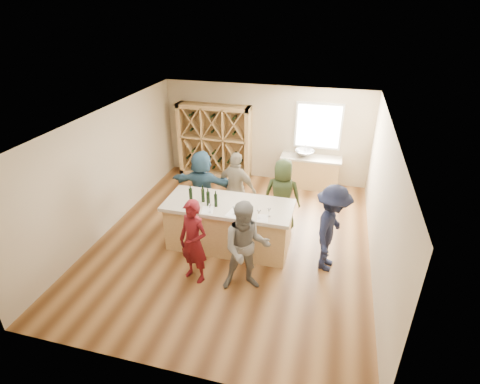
% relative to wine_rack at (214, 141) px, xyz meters
% --- Properties ---
extents(floor, '(6.00, 7.00, 0.10)m').
position_rel_wine_rack_xyz_m(floor, '(1.50, -3.27, -1.15)').
color(floor, brown).
rests_on(floor, ground).
extents(ceiling, '(6.00, 7.00, 0.10)m').
position_rel_wine_rack_xyz_m(ceiling, '(1.50, -3.27, 1.75)').
color(ceiling, white).
rests_on(ceiling, ground).
extents(wall_back, '(6.00, 0.10, 2.80)m').
position_rel_wine_rack_xyz_m(wall_back, '(1.50, 0.28, 0.30)').
color(wall_back, tan).
rests_on(wall_back, ground).
extents(wall_front, '(6.00, 0.10, 2.80)m').
position_rel_wine_rack_xyz_m(wall_front, '(1.50, -6.82, 0.30)').
color(wall_front, tan).
rests_on(wall_front, ground).
extents(wall_left, '(0.10, 7.00, 2.80)m').
position_rel_wine_rack_xyz_m(wall_left, '(-1.55, -3.27, 0.30)').
color(wall_left, tan).
rests_on(wall_left, ground).
extents(wall_right, '(0.10, 7.00, 2.80)m').
position_rel_wine_rack_xyz_m(wall_right, '(4.55, -3.27, 0.30)').
color(wall_right, tan).
rests_on(wall_right, ground).
extents(window_frame, '(1.30, 0.06, 1.30)m').
position_rel_wine_rack_xyz_m(window_frame, '(3.00, 0.20, 0.65)').
color(window_frame, white).
rests_on(window_frame, wall_back).
extents(window_pane, '(1.18, 0.01, 1.18)m').
position_rel_wine_rack_xyz_m(window_pane, '(3.00, 0.17, 0.65)').
color(window_pane, white).
rests_on(window_pane, wall_back).
extents(wine_rack, '(2.20, 0.45, 2.20)m').
position_rel_wine_rack_xyz_m(wine_rack, '(0.00, 0.00, 0.00)').
color(wine_rack, tan).
rests_on(wine_rack, floor).
extents(back_counter_base, '(1.60, 0.58, 0.86)m').
position_rel_wine_rack_xyz_m(back_counter_base, '(2.90, -0.07, -0.67)').
color(back_counter_base, tan).
rests_on(back_counter_base, floor).
extents(back_counter_top, '(1.70, 0.62, 0.06)m').
position_rel_wine_rack_xyz_m(back_counter_top, '(2.90, -0.07, -0.21)').
color(back_counter_top, beige).
rests_on(back_counter_top, back_counter_base).
extents(sink, '(0.54, 0.54, 0.19)m').
position_rel_wine_rack_xyz_m(sink, '(2.70, -0.07, -0.09)').
color(sink, silver).
rests_on(sink, back_counter_top).
extents(faucet, '(0.02, 0.02, 0.30)m').
position_rel_wine_rack_xyz_m(faucet, '(2.70, 0.11, -0.03)').
color(faucet, silver).
rests_on(faucet, back_counter_top).
extents(tasting_counter_base, '(2.60, 1.00, 1.00)m').
position_rel_wine_rack_xyz_m(tasting_counter_base, '(1.46, -3.51, -0.60)').
color(tasting_counter_base, tan).
rests_on(tasting_counter_base, floor).
extents(tasting_counter_top, '(2.72, 1.12, 0.08)m').
position_rel_wine_rack_xyz_m(tasting_counter_top, '(1.46, -3.51, -0.06)').
color(tasting_counter_top, beige).
rests_on(tasting_counter_top, tasting_counter_base).
extents(wine_bottle_a, '(0.08, 0.08, 0.30)m').
position_rel_wine_rack_xyz_m(wine_bottle_a, '(0.67, -3.62, 0.13)').
color(wine_bottle_a, black).
rests_on(wine_bottle_a, tasting_counter_top).
extents(wine_bottle_c, '(0.09, 0.09, 0.30)m').
position_rel_wine_rack_xyz_m(wine_bottle_c, '(0.92, -3.56, 0.13)').
color(wine_bottle_c, black).
rests_on(wine_bottle_c, tasting_counter_top).
extents(wine_bottle_d, '(0.09, 0.09, 0.32)m').
position_rel_wine_rack_xyz_m(wine_bottle_d, '(1.08, -3.70, 0.14)').
color(wine_bottle_d, black).
rests_on(wine_bottle_d, tasting_counter_top).
extents(wine_bottle_e, '(0.09, 0.09, 0.28)m').
position_rel_wine_rack_xyz_m(wine_bottle_e, '(1.25, -3.69, 0.12)').
color(wine_bottle_e, black).
rests_on(wine_bottle_e, tasting_counter_top).
extents(wine_glass_a, '(0.09, 0.09, 0.18)m').
position_rel_wine_rack_xyz_m(wine_glass_a, '(1.20, -3.95, 0.07)').
color(wine_glass_a, white).
rests_on(wine_glass_a, tasting_counter_top).
extents(wine_glass_b, '(0.08, 0.08, 0.17)m').
position_rel_wine_rack_xyz_m(wine_glass_b, '(1.70, -3.91, 0.07)').
color(wine_glass_b, white).
rests_on(wine_glass_b, tasting_counter_top).
extents(wine_glass_c, '(0.09, 0.09, 0.19)m').
position_rel_wine_rack_xyz_m(wine_glass_c, '(2.21, -3.94, 0.08)').
color(wine_glass_c, white).
rests_on(wine_glass_c, tasting_counter_top).
extents(wine_glass_d, '(0.08, 0.08, 0.16)m').
position_rel_wine_rack_xyz_m(wine_glass_d, '(1.87, -3.67, 0.06)').
color(wine_glass_d, white).
rests_on(wine_glass_d, tasting_counter_top).
extents(wine_glass_e, '(0.09, 0.09, 0.17)m').
position_rel_wine_rack_xyz_m(wine_glass_e, '(2.38, -3.81, 0.07)').
color(wine_glass_e, white).
rests_on(wine_glass_e, tasting_counter_top).
extents(tasting_menu_a, '(0.30, 0.37, 0.00)m').
position_rel_wine_rack_xyz_m(tasting_menu_a, '(1.12, -3.87, -0.02)').
color(tasting_menu_a, white).
rests_on(tasting_menu_a, tasting_counter_top).
extents(tasting_menu_b, '(0.30, 0.37, 0.00)m').
position_rel_wine_rack_xyz_m(tasting_menu_b, '(1.68, -3.87, -0.02)').
color(tasting_menu_b, white).
rests_on(tasting_menu_b, tasting_counter_top).
extents(tasting_menu_c, '(0.26, 0.33, 0.00)m').
position_rel_wine_rack_xyz_m(tasting_menu_c, '(2.28, -3.91, -0.02)').
color(tasting_menu_c, white).
rests_on(tasting_menu_c, tasting_counter_top).
extents(person_near_left, '(0.74, 0.64, 1.72)m').
position_rel_wine_rack_xyz_m(person_near_left, '(1.12, -4.71, -0.24)').
color(person_near_left, '#590F14').
rests_on(person_near_left, floor).
extents(person_near_right, '(1.00, 0.73, 1.83)m').
position_rel_wine_rack_xyz_m(person_near_right, '(2.14, -4.70, -0.18)').
color(person_near_right, slate).
rests_on(person_near_right, floor).
extents(person_server, '(0.75, 1.27, 1.85)m').
position_rel_wine_rack_xyz_m(person_server, '(3.61, -3.70, -0.18)').
color(person_server, '#191E38').
rests_on(person_server, floor).
extents(person_far_mid, '(1.17, 0.83, 1.80)m').
position_rel_wine_rack_xyz_m(person_far_mid, '(1.35, -2.45, -0.20)').
color(person_far_mid, gray).
rests_on(person_far_mid, floor).
extents(person_far_right, '(0.86, 0.56, 1.76)m').
position_rel_wine_rack_xyz_m(person_far_right, '(2.45, -2.49, -0.22)').
color(person_far_right, '#263319').
rests_on(person_far_right, floor).
extents(person_far_left, '(1.66, 0.64, 1.77)m').
position_rel_wine_rack_xyz_m(person_far_left, '(0.50, -2.49, -0.21)').
color(person_far_left, '#335972').
rests_on(person_far_left, floor).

